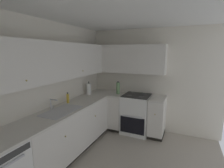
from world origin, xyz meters
The scene contains 15 objects.
wall_back centered at (0.00, 1.50, 1.21)m, with size 4.23×0.05×2.42m, color silver.
wall_right centered at (2.09, 0.00, 1.21)m, with size 0.05×3.05×2.42m, color silver.
ceiling centered at (0.00, 0.00, 2.44)m, with size 4.23×3.05×0.05m, color white.
lower_cabinets_back centered at (0.42, 1.18, 0.43)m, with size 2.08×0.62×0.86m.
countertop_back centered at (0.42, 1.18, 0.87)m, with size 3.29×0.60×0.04m, color beige.
lower_cabinets_right centered at (1.77, 0.23, 0.43)m, with size 0.62×1.25×0.86m.
countertop_right centered at (1.76, 0.23, 0.87)m, with size 0.60×1.25×0.03m.
oven_range centered at (1.78, 0.27, 0.45)m, with size 0.68×0.62×1.04m.
upper_cabinets_back centered at (0.26, 1.32, 1.72)m, with size 2.97×0.34×0.65m.
upper_cabinets_right centered at (1.90, 0.58, 1.72)m, with size 0.32×1.80×0.65m.
sink centered at (0.23, 1.15, 0.85)m, with size 0.71×0.40×0.10m.
faucet centered at (0.24, 1.35, 1.01)m, with size 0.07×0.16×0.19m.
soap_bottle centered at (0.67, 1.36, 0.98)m, with size 0.05×0.05×0.21m.
paper_towel_roll centered at (1.41, 1.34, 1.02)m, with size 0.11×0.11×0.32m.
oil_bottle centered at (1.76, 0.73, 1.03)m, with size 0.08×0.08×0.30m.
Camera 1 is at (-1.91, -0.75, 1.87)m, focal length 27.11 mm.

